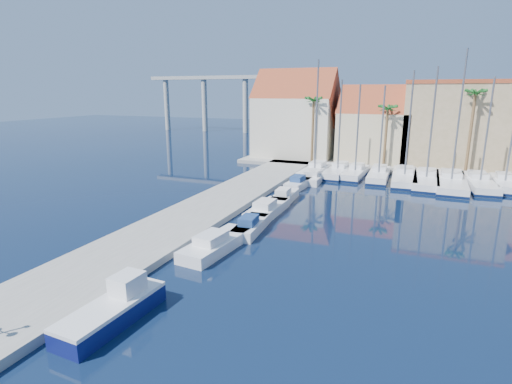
% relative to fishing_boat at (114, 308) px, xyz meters
% --- Properties ---
extents(ground, '(260.00, 260.00, 0.00)m').
position_rel_fishing_boat_xyz_m(ground, '(4.36, 1.03, -0.65)').
color(ground, black).
rests_on(ground, ground).
extents(quay_west, '(6.00, 77.00, 0.50)m').
position_rel_fishing_boat_xyz_m(quay_west, '(-4.64, 14.53, -0.40)').
color(quay_west, gray).
rests_on(quay_west, ground).
extents(shore_north, '(54.00, 16.00, 0.50)m').
position_rel_fishing_boat_xyz_m(shore_north, '(14.36, 49.03, -0.40)').
color(shore_north, gray).
rests_on(shore_north, ground).
extents(fishing_boat, '(2.15, 5.70, 1.96)m').
position_rel_fishing_boat_xyz_m(fishing_boat, '(0.00, 0.00, 0.00)').
color(fishing_boat, '#0E1555').
rests_on(fishing_boat, ground).
extents(motorboat_west_0, '(2.74, 6.70, 1.40)m').
position_rel_fishing_boat_xyz_m(motorboat_west_0, '(0.38, 9.46, -0.14)').
color(motorboat_west_0, white).
rests_on(motorboat_west_0, ground).
extents(motorboat_west_1, '(2.02, 5.21, 1.40)m').
position_rel_fishing_boat_xyz_m(motorboat_west_1, '(1.14, 13.71, -0.14)').
color(motorboat_west_1, white).
rests_on(motorboat_west_1, ground).
extents(motorboat_west_2, '(2.13, 6.44, 1.40)m').
position_rel_fishing_boat_xyz_m(motorboat_west_2, '(0.72, 18.45, -0.14)').
color(motorboat_west_2, white).
rests_on(motorboat_west_2, ground).
extents(motorboat_west_3, '(1.85, 5.23, 1.40)m').
position_rel_fishing_boat_xyz_m(motorboat_west_3, '(0.78, 23.07, -0.14)').
color(motorboat_west_3, white).
rests_on(motorboat_west_3, ground).
extents(motorboat_west_4, '(2.11, 5.58, 1.40)m').
position_rel_fishing_boat_xyz_m(motorboat_west_4, '(0.39, 29.56, -0.14)').
color(motorboat_west_4, white).
rests_on(motorboat_west_4, ground).
extents(motorboat_west_5, '(2.54, 7.28, 1.40)m').
position_rel_fishing_boat_xyz_m(motorboat_west_5, '(1.06, 33.46, -0.14)').
color(motorboat_west_5, white).
rests_on(motorboat_west_5, ground).
extents(sailboat_0, '(2.82, 9.39, 14.28)m').
position_rel_fishing_boat_xyz_m(sailboat_0, '(0.47, 37.00, -0.03)').
color(sailboat_0, white).
rests_on(sailboat_0, ground).
extents(sailboat_1, '(2.90, 9.08, 11.92)m').
position_rel_fishing_boat_xyz_m(sailboat_1, '(3.30, 37.69, -0.06)').
color(sailboat_1, white).
rests_on(sailboat_1, ground).
extents(sailboat_2, '(2.58, 8.27, 11.35)m').
position_rel_fishing_boat_xyz_m(sailboat_2, '(5.52, 37.48, -0.05)').
color(sailboat_2, white).
rests_on(sailboat_2, ground).
extents(sailboat_3, '(2.43, 8.70, 11.20)m').
position_rel_fishing_boat_xyz_m(sailboat_3, '(8.34, 37.19, -0.06)').
color(sailboat_3, white).
rests_on(sailboat_3, ground).
extents(sailboat_4, '(3.13, 10.61, 12.83)m').
position_rel_fishing_boat_xyz_m(sailboat_4, '(11.32, 37.16, -0.07)').
color(sailboat_4, white).
rests_on(sailboat_4, ground).
extents(sailboat_5, '(2.97, 10.59, 13.19)m').
position_rel_fishing_boat_xyz_m(sailboat_5, '(13.73, 36.52, -0.07)').
color(sailboat_5, white).
rests_on(sailboat_5, ground).
extents(sailboat_6, '(3.35, 11.85, 14.91)m').
position_rel_fishing_boat_xyz_m(sailboat_6, '(16.34, 36.41, -0.06)').
color(sailboat_6, white).
rests_on(sailboat_6, ground).
extents(sailboat_7, '(3.32, 9.97, 12.05)m').
position_rel_fishing_boat_xyz_m(sailboat_7, '(19.22, 36.95, -0.07)').
color(sailboat_7, white).
rests_on(sailboat_7, ground).
extents(sailboat_8, '(2.42, 8.38, 14.87)m').
position_rel_fishing_boat_xyz_m(sailboat_8, '(21.79, 37.60, 0.01)').
color(sailboat_8, white).
rests_on(sailboat_8, ground).
extents(building_0, '(12.30, 9.00, 13.50)m').
position_rel_fishing_boat_xyz_m(building_0, '(-5.64, 48.03, 5.87)').
color(building_0, beige).
rests_on(building_0, shore_north).
extents(building_1, '(10.30, 8.00, 11.00)m').
position_rel_fishing_boat_xyz_m(building_1, '(6.36, 48.03, 4.64)').
color(building_1, beige).
rests_on(building_1, shore_north).
extents(building_2, '(14.20, 10.20, 11.50)m').
position_rel_fishing_boat_xyz_m(building_2, '(17.36, 49.03, 5.61)').
color(building_2, '#9A875F').
rests_on(building_2, shore_north).
extents(palm_0, '(2.60, 2.60, 10.15)m').
position_rel_fishing_boat_xyz_m(palm_0, '(-1.64, 43.03, 8.43)').
color(palm_0, brown).
rests_on(palm_0, shore_north).
extents(palm_1, '(2.60, 2.60, 9.15)m').
position_rel_fishing_boat_xyz_m(palm_1, '(8.36, 43.03, 7.48)').
color(palm_1, brown).
rests_on(palm_1, shore_north).
extents(palm_2, '(2.60, 2.60, 11.15)m').
position_rel_fishing_boat_xyz_m(palm_2, '(18.36, 43.03, 9.36)').
color(palm_2, brown).
rests_on(palm_2, shore_north).
extents(viaduct, '(48.00, 2.20, 14.45)m').
position_rel_fishing_boat_xyz_m(viaduct, '(-34.71, 83.03, 9.60)').
color(viaduct, '#9E9E99').
rests_on(viaduct, ground).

